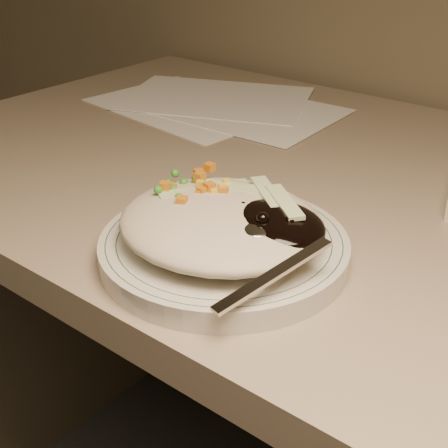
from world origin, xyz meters
The scene contains 5 objects.
desk centered at (0.00, 1.38, 0.54)m, with size 1.40×0.70×0.74m.
plate centered at (-0.09, 1.16, 0.75)m, with size 0.23×0.23×0.02m, color beige.
plate_rim centered at (-0.09, 1.16, 0.76)m, with size 0.22×0.22×0.00m.
meal centered at (-0.09, 1.16, 0.78)m, with size 0.21×0.19×0.05m.
papers centered at (-0.40, 1.52, 0.74)m, with size 0.40×0.33×0.00m.
Camera 1 is at (0.22, 0.76, 1.05)m, focal length 50.00 mm.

